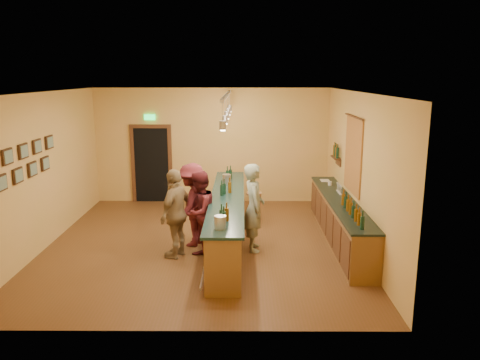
{
  "coord_description": "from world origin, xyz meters",
  "views": [
    {
      "loc": [
        0.86,
        -9.47,
        3.53
      ],
      "look_at": [
        0.81,
        0.2,
        1.36
      ],
      "focal_mm": 35.0,
      "sensor_mm": 36.0,
      "label": 1
    }
  ],
  "objects_px": {
    "tasting_bar": "(227,217)",
    "back_counter": "(340,220)",
    "customer_a": "(199,212)",
    "bar_stool": "(254,198)",
    "customer_b": "(176,213)",
    "bartender": "(254,207)",
    "customer_c": "(192,205)"
  },
  "relations": [
    {
      "from": "bartender",
      "to": "bar_stool",
      "type": "xyz_separation_m",
      "value": [
        0.05,
        1.85,
        -0.3
      ]
    },
    {
      "from": "back_counter",
      "to": "customer_b",
      "type": "bearing_deg",
      "value": -165.82
    },
    {
      "from": "bartender",
      "to": "bar_stool",
      "type": "relative_size",
      "value": 2.43
    },
    {
      "from": "bartender",
      "to": "bar_stool",
      "type": "distance_m",
      "value": 1.88
    },
    {
      "from": "bar_stool",
      "to": "tasting_bar",
      "type": "bearing_deg",
      "value": -111.4
    },
    {
      "from": "back_counter",
      "to": "customer_a",
      "type": "xyz_separation_m",
      "value": [
        -2.97,
        -0.65,
        0.35
      ]
    },
    {
      "from": "bartender",
      "to": "bar_stool",
      "type": "bearing_deg",
      "value": -6.57
    },
    {
      "from": "back_counter",
      "to": "customer_a",
      "type": "distance_m",
      "value": 3.06
    },
    {
      "from": "customer_b",
      "to": "tasting_bar",
      "type": "bearing_deg",
      "value": 146.73
    },
    {
      "from": "bartender",
      "to": "customer_b",
      "type": "distance_m",
      "value": 1.58
    },
    {
      "from": "tasting_bar",
      "to": "customer_b",
      "type": "bearing_deg",
      "value": -145.37
    },
    {
      "from": "bartender",
      "to": "customer_c",
      "type": "bearing_deg",
      "value": 72.19
    },
    {
      "from": "tasting_bar",
      "to": "bar_stool",
      "type": "height_order",
      "value": "tasting_bar"
    },
    {
      "from": "customer_b",
      "to": "bar_stool",
      "type": "bearing_deg",
      "value": 166.47
    },
    {
      "from": "tasting_bar",
      "to": "customer_c",
      "type": "xyz_separation_m",
      "value": [
        -0.73,
        -0.03,
        0.27
      ]
    },
    {
      "from": "back_counter",
      "to": "tasting_bar",
      "type": "height_order",
      "value": "tasting_bar"
    },
    {
      "from": "bar_stool",
      "to": "bartender",
      "type": "bearing_deg",
      "value": -91.51
    },
    {
      "from": "customer_c",
      "to": "bar_stool",
      "type": "relative_size",
      "value": 2.36
    },
    {
      "from": "customer_a",
      "to": "customer_b",
      "type": "height_order",
      "value": "customer_b"
    },
    {
      "from": "back_counter",
      "to": "tasting_bar",
      "type": "xyz_separation_m",
      "value": [
        -2.42,
        -0.18,
        0.12
      ]
    },
    {
      "from": "tasting_bar",
      "to": "back_counter",
      "type": "bearing_deg",
      "value": 4.27
    },
    {
      "from": "customer_a",
      "to": "bar_stool",
      "type": "xyz_separation_m",
      "value": [
        1.15,
        2.0,
        -0.24
      ]
    },
    {
      "from": "bartender",
      "to": "customer_b",
      "type": "relative_size",
      "value": 1.02
    },
    {
      "from": "back_counter",
      "to": "customer_b",
      "type": "distance_m",
      "value": 3.54
    },
    {
      "from": "back_counter",
      "to": "bartender",
      "type": "bearing_deg",
      "value": -165.06
    },
    {
      "from": "tasting_bar",
      "to": "customer_b",
      "type": "height_order",
      "value": "customer_b"
    },
    {
      "from": "tasting_bar",
      "to": "customer_c",
      "type": "height_order",
      "value": "customer_c"
    },
    {
      "from": "customer_b",
      "to": "customer_c",
      "type": "height_order",
      "value": "customer_b"
    },
    {
      "from": "bartender",
      "to": "customer_c",
      "type": "relative_size",
      "value": 1.03
    },
    {
      "from": "customer_b",
      "to": "bar_stool",
      "type": "distance_m",
      "value": 2.74
    },
    {
      "from": "back_counter",
      "to": "bar_stool",
      "type": "relative_size",
      "value": 6.12
    },
    {
      "from": "customer_a",
      "to": "customer_b",
      "type": "bearing_deg",
      "value": -40.25
    }
  ]
}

